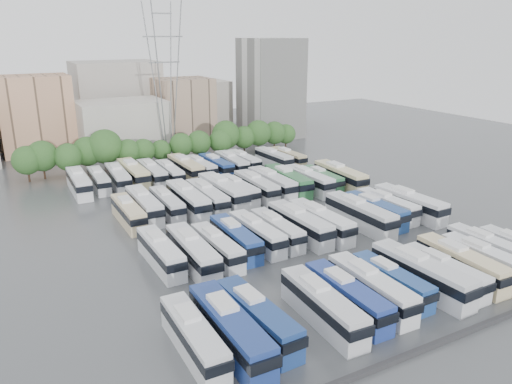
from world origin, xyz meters
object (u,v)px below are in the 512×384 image
apartment_tower (271,88)px  bus_r0_s5 (347,296)px  bus_r1_s1 (161,252)px  bus_r2_s3 (167,204)px  bus_r2_s7 (238,190)px  bus_r3_s10 (243,161)px  bus_r1_s10 (360,214)px  bus_r2_s5 (207,197)px  bus_r1_s6 (277,229)px  bus_r3_s6 (185,168)px  bus_r2_s13 (340,176)px  bus_r0_s11 (484,259)px  bus_r0_s9 (444,272)px  bus_r2_s1 (128,213)px  bus_r0_s7 (392,281)px  bus_r1_s4 (235,238)px  bus_r3_s3 (133,173)px  bus_r1_s8 (320,221)px  bus_r1_s11 (375,210)px  bus_r1_s12 (387,206)px  bus_r2_s10 (288,181)px  bus_r3_s2 (118,178)px  bus_r0_s2 (257,317)px  bus_r2_s8 (256,187)px  bus_r3_s0 (79,183)px  bus_r0_s8 (421,274)px  bus_r0_s10 (461,263)px  bus_r3_s7 (200,167)px  bus_r2_s2 (144,205)px  bus_r3_s1 (99,180)px  bus_r1_s3 (217,247)px  bus_r2_s11 (308,180)px  bus_r1_s13 (409,204)px  bus_r2_s12 (322,179)px  bus_r2_s9 (272,183)px  bus_r0_s4 (323,305)px  bus_r3_s13 (288,157)px  bus_r0_s6 (371,287)px  bus_r3_s5 (170,173)px  bus_r0_s12 (488,248)px  bus_r3_s12 (274,158)px  bus_r2_s4 (188,200)px  electricity_pylon (165,73)px  bus_r3_s8 (216,166)px  bus_r1_s7 (300,224)px  bus_r3_s4 (152,173)px

apartment_tower → bus_r0_s5: bearing=-115.3°
bus_r1_s1 → bus_r2_s3: 18.34m
bus_r2_s7 → bus_r3_s10: bearing=58.2°
bus_r1_s10 → bus_r2_s5: bus_r1_s10 is taller
bus_r1_s6 → bus_r3_s6: 35.49m
bus_r2_s5 → bus_r2_s13: 26.33m
bus_r0_s11 → bus_r0_s9: bearing=179.2°
bus_r1_s10 → bus_r2_s1: 34.31m
bus_r0_s7 → bus_r1_s4: bus_r1_s4 is taller
bus_r2_s1 → bus_r3_s3: bearing=72.7°
bus_r1_s8 → bus_r1_s11: (10.16, 0.04, -0.12)m
bus_r1_s12 → bus_r3_s10: (-6.70, 35.85, -0.02)m
apartment_tower → bus_r2_s5: size_ratio=2.05×
bus_r1_s6 → bus_r3_s10: size_ratio=0.99×
bus_r2_s10 → bus_r3_s6: bearing=129.5°
bus_r2_s1 → bus_r3_s2: (3.21, 19.26, 0.10)m
bus_r1_s4 → bus_r2_s1: bearing=122.1°
bus_r0_s2 → bus_r0_s5: 10.01m
bus_r2_s8 → bus_r3_s0: bus_r3_s0 is taller
bus_r0_s8 → bus_r0_s5: bearing=175.7°
bus_r0_s10 → bus_r1_s1: 35.69m
bus_r3_s7 → bus_r2_s2: bearing=-136.2°
bus_r3_s1 → bus_r3_s0: bearing=-166.7°
bus_r0_s9 → bus_r1_s3: bus_r1_s3 is taller
bus_r2_s5 → bus_r2_s11: size_ratio=1.00×
bus_r1_s13 → bus_r2_s12: size_ratio=1.18×
bus_r0_s10 → bus_r2_s9: bus_r2_s9 is taller
bus_r0_s4 → bus_r3_s13: bus_r0_s4 is taller
bus_r1_s13 → bus_r1_s10: bearing=177.8°
bus_r0_s6 → bus_r0_s9: bearing=-3.9°
bus_r3_s5 → bus_r3_s10: size_ratio=1.01×
bus_r0_s5 → bus_r0_s4: bearing=-172.1°
bus_r0_s12 → bus_r3_s13: size_ratio=1.00×
bus_r2_s2 → bus_r3_s12: 37.11m
bus_r2_s1 → bus_r2_s4: 9.73m
electricity_pylon → bus_r3_s8: electricity_pylon is taller
bus_r0_s4 → bus_r3_s6: 55.41m
bus_r2_s7 → bus_r3_s3: 22.09m
bus_r1_s7 → bus_r1_s13: 19.76m
bus_r0_s6 → bus_r3_s12: bus_r0_s6 is taller
bus_r0_s8 → bus_r1_s4: (-13.36, 19.34, -0.22)m
apartment_tower → bus_r3_s8: apartment_tower is taller
bus_r3_s4 → bus_r3_s7: 9.97m
apartment_tower → bus_r0_s12: (-15.75, -81.12, -11.29)m
bus_r0_s5 → bus_r2_s9: (13.18, 37.52, 0.16)m
bus_r0_s2 → bus_r1_s11: size_ratio=1.04×
bus_r3_s2 → bus_r0_s6: bearing=-73.6°
bus_r0_s4 → bus_r3_s7: bus_r0_s4 is taller
bus_r2_s12 → bus_r3_s6: bearing=138.8°
bus_r2_s11 → bus_r3_s5: bearing=137.8°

